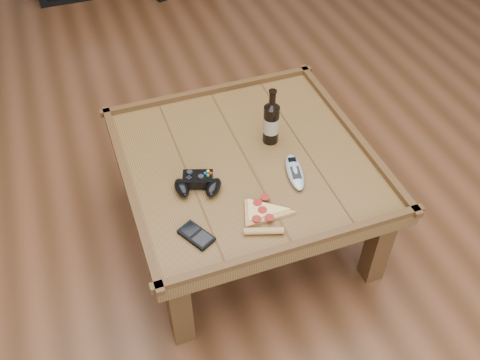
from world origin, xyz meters
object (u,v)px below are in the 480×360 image
object	(u,v)px
coffee_table	(246,169)
remote_control	(295,172)
smartphone	(196,235)
pizza_slice	(262,215)
beer_bottle	(271,121)
game_controller	(198,184)

from	to	relation	value
coffee_table	remote_control	xyz separation A→B (m)	(0.15, -0.15, 0.07)
smartphone	remote_control	xyz separation A→B (m)	(0.46, 0.17, 0.01)
coffee_table	remote_control	world-z (taller)	remote_control
remote_control	pizza_slice	bearing A→B (deg)	-129.05
smartphone	remote_control	bearing A→B (deg)	-8.45
beer_bottle	game_controller	world-z (taller)	beer_bottle
game_controller	smartphone	world-z (taller)	game_controller
game_controller	pizza_slice	bearing A→B (deg)	-30.92
remote_control	coffee_table	bearing A→B (deg)	147.00
beer_bottle	game_controller	distance (m)	0.41
game_controller	remote_control	bearing A→B (deg)	10.54
coffee_table	remote_control	size ratio (longest dim) A/B	4.81
pizza_slice	remote_control	bearing A→B (deg)	57.09
beer_bottle	smartphone	distance (m)	0.60
game_controller	smartphone	distance (m)	0.24
coffee_table	pizza_slice	xyz separation A→B (m)	(-0.05, -0.31, 0.07)
beer_bottle	coffee_table	bearing A→B (deg)	-151.38
pizza_slice	smartphone	size ratio (longest dim) A/B	2.01
game_controller	pizza_slice	world-z (taller)	game_controller
beer_bottle	pizza_slice	size ratio (longest dim) A/B	0.88
remote_control	beer_bottle	bearing A→B (deg)	105.69
beer_bottle	pizza_slice	world-z (taller)	beer_bottle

